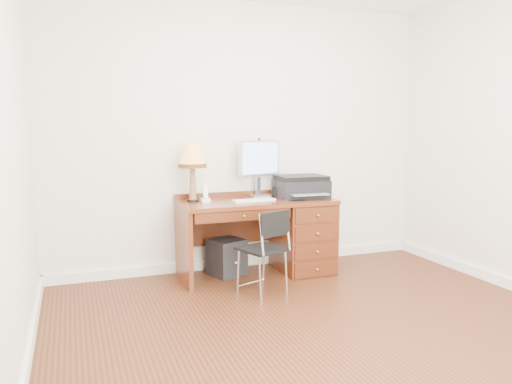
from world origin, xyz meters
name	(u,v)px	position (x,y,z in m)	size (l,w,h in m)	color
ground	(323,327)	(0.00, 0.00, 0.00)	(4.00, 4.00, 0.00)	#3A1B0D
room_shell	(288,294)	(0.00, 0.63, 0.05)	(4.00, 4.00, 4.00)	silver
desk	(286,231)	(0.32, 1.40, 0.41)	(1.50, 0.67, 0.75)	#642A15
monitor	(260,161)	(0.13, 1.63, 1.11)	(0.48, 0.24, 0.57)	silver
keyboard	(254,200)	(-0.05, 1.34, 0.76)	(0.42, 0.12, 0.02)	white
mouse_pad	(294,198)	(0.36, 1.29, 0.76)	(0.21, 0.21, 0.04)	black
printer	(301,186)	(0.49, 1.42, 0.86)	(0.51, 0.41, 0.22)	black
leg_lamp	(192,159)	(-0.61, 1.52, 1.15)	(0.27, 0.27, 0.55)	black
phone	(205,197)	(-0.50, 1.44, 0.80)	(0.08, 0.08, 0.17)	white
pen_cup	(276,192)	(0.25, 1.51, 0.80)	(0.08, 0.08, 0.10)	black
chair	(264,244)	(-0.15, 0.81, 0.46)	(0.45, 0.46, 0.75)	black
equipment_box	(226,257)	(-0.28, 1.50, 0.18)	(0.31, 0.31, 0.36)	black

